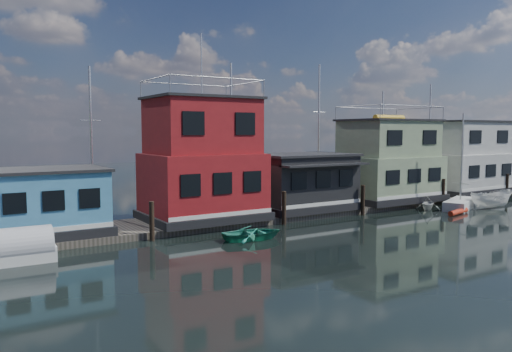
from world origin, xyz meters
TOP-DOWN VIEW (x-y plane):
  - ground at (0.00, 0.00)m, footprint 160.00×160.00m
  - dock at (0.00, 12.00)m, footprint 48.00×5.00m
  - houseboat_blue at (-18.00, 12.00)m, footprint 6.40×4.90m
  - houseboat_red at (-8.50, 12.00)m, footprint 7.40×5.90m
  - houseboat_dark at (-0.50, 11.98)m, footprint 7.40×6.10m
  - houseboat_green at (8.50, 12.00)m, footprint 8.40×5.90m
  - houseboat_white at (18.50, 12.00)m, footprint 8.40×5.90m
  - pilings at (-0.33, 9.20)m, footprint 42.28×0.28m
  - background_masts at (4.76, 18.00)m, footprint 36.40×0.16m
  - motorboat at (13.73, 6.03)m, footprint 4.08×2.44m
  - tarp_runabout at (-20.51, 8.04)m, footprint 4.39×1.88m
  - day_sailer at (11.62, 7.31)m, footprint 4.98×3.35m
  - red_kayak at (9.16, 5.69)m, footprint 2.69×0.99m
  - dinghy_white at (8.98, 8.24)m, footprint 2.68×2.57m
  - dinghy_teal at (-8.09, 6.43)m, footprint 3.77×2.92m

SIDE VIEW (x-z plane):
  - ground at x=0.00m, z-range 0.00..0.00m
  - red_kayak at x=9.16m, z-range 0.00..0.39m
  - dock at x=0.00m, z-range 0.00..0.40m
  - dinghy_teal at x=-8.09m, z-range 0.00..0.72m
  - day_sailer at x=11.62m, z-range -3.31..4.17m
  - dinghy_white at x=8.98m, z-range 0.00..1.09m
  - tarp_runabout at x=-20.51m, z-range -0.22..1.54m
  - motorboat at x=13.73m, z-range 0.00..1.48m
  - pilings at x=-0.33m, z-range 0.00..2.20m
  - houseboat_blue at x=-18.00m, z-range 0.38..4.04m
  - houseboat_dark at x=-0.50m, z-range 0.39..4.45m
  - houseboat_white at x=18.50m, z-range 0.21..6.87m
  - houseboat_green at x=8.50m, z-range 0.03..7.06m
  - houseboat_red at x=-8.50m, z-range -1.83..10.03m
  - background_masts at x=4.76m, z-range -0.45..11.55m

